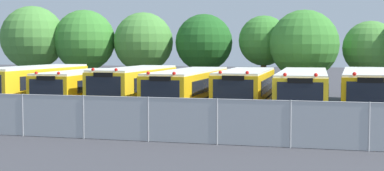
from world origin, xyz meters
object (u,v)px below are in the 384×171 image
at_px(school_bus_4, 246,90).
at_px(tree_4, 266,41).
at_px(school_bus_5, 303,91).
at_px(tree_2, 142,43).
at_px(school_bus_3, 189,89).
at_px(school_bus_1, 82,88).
at_px(tree_3, 206,42).
at_px(school_bus_6, 367,92).
at_px(tree_0, 32,37).
at_px(school_bus_2, 135,87).
at_px(tree_6, 372,48).
at_px(tree_5, 306,44).
at_px(school_bus_0, 34,85).
at_px(tree_1, 84,40).

relative_size(school_bus_4, tree_4, 1.52).
xyz_separation_m(school_bus_4, school_bus_5, (3.25, -0.22, -0.00)).
relative_size(tree_2, tree_4, 1.06).
bearing_deg(school_bus_4, school_bus_3, 0.43).
bearing_deg(school_bus_3, school_bus_4, -178.34).
height_order(school_bus_1, tree_3, tree_3).
relative_size(school_bus_3, tree_4, 1.82).
xyz_separation_m(school_bus_1, school_bus_6, (16.83, -0.07, 0.10)).
relative_size(school_bus_1, tree_0, 1.33).
distance_m(school_bus_5, tree_4, 11.47).
bearing_deg(school_bus_2, school_bus_4, 178.96).
bearing_deg(tree_4, school_bus_6, -57.22).
distance_m(school_bus_6, tree_2, 19.50).
xyz_separation_m(tree_0, tree_2, (8.74, 1.57, -0.45)).
bearing_deg(school_bus_2, tree_6, -143.51).
relative_size(school_bus_2, tree_5, 1.49).
height_order(school_bus_0, school_bus_4, school_bus_0).
height_order(tree_2, tree_6, tree_2).
relative_size(school_bus_6, tree_4, 1.85).
relative_size(tree_3, tree_6, 1.12).
relative_size(school_bus_6, tree_1, 1.69).
xyz_separation_m(school_bus_6, tree_6, (0.83, 10.74, 2.38)).
bearing_deg(tree_1, tree_6, 3.79).
relative_size(school_bus_4, tree_3, 1.48).
bearing_deg(school_bus_2, school_bus_1, 4.49).
bearing_deg(tree_2, school_bus_6, -31.59).
distance_m(school_bus_3, tree_5, 11.34).
height_order(school_bus_2, tree_2, tree_2).
relative_size(school_bus_1, tree_5, 1.45).
bearing_deg(tree_4, tree_2, -177.64).
distance_m(tree_1, tree_2, 4.64).
height_order(school_bus_3, school_bus_5, school_bus_5).
bearing_deg(tree_0, school_bus_5, -21.56).
bearing_deg(tree_3, tree_4, -0.11).
height_order(tree_1, tree_6, tree_1).
distance_m(tree_0, tree_2, 8.89).
bearing_deg(tree_1, school_bus_1, -65.67).
height_order(school_bus_3, tree_0, tree_0).
distance_m(school_bus_2, school_bus_4, 6.78).
distance_m(school_bus_4, school_bus_5, 3.26).
relative_size(school_bus_5, school_bus_6, 1.00).
xyz_separation_m(school_bus_4, tree_2, (-9.80, 9.95, 2.80)).
relative_size(school_bus_6, tree_0, 1.62).
height_order(school_bus_5, tree_6, tree_6).
relative_size(tree_1, tree_2, 1.03).
xyz_separation_m(school_bus_3, tree_0, (-15.20, 8.48, 3.26)).
bearing_deg(school_bus_4, tree_0, -25.49).
relative_size(school_bus_1, tree_2, 1.44).
bearing_deg(school_bus_4, school_bus_2, -2.52).
distance_m(school_bus_3, tree_2, 12.27).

